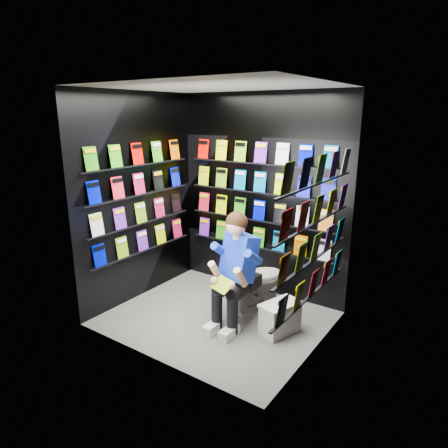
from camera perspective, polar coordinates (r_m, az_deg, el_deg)
The scene contains 14 objects.
floor at distance 4.84m, azimuth -1.12°, elevation -13.29°, with size 2.40×2.40×0.00m, color #595957.
ceiling at distance 4.25m, azimuth -1.31°, elevation 19.12°, with size 2.40×2.40×0.00m, color white.
wall_back at distance 5.19m, azimuth 5.27°, elevation 3.99°, with size 2.40×0.04×2.60m, color black.
wall_front at distance 3.63m, azimuth -10.47°, elevation -1.32°, with size 2.40×0.04×2.60m, color black.
wall_left at distance 5.14m, azimuth -12.15°, elevation 3.59°, with size 0.04×2.00×2.60m, color black.
wall_right at distance 3.81m, azimuth 13.60°, elevation -0.68°, with size 0.04×2.00×2.60m, color black.
comics_back at distance 5.16m, azimuth 5.11°, elevation 3.99°, with size 2.10×0.06×1.37m, color #DE6700, non-canonical shape.
comics_left at distance 5.12m, azimuth -11.92°, elevation 3.61°, with size 0.06×1.70×1.37m, color #DE6700, non-canonical shape.
comics_right at distance 3.82m, azimuth 13.19°, elevation -0.53°, with size 0.06×1.70×1.37m, color #DE6700, non-canonical shape.
toilet at distance 4.93m, azimuth 4.65°, elevation -8.01°, with size 0.42×0.75×0.73m, color white.
longbox at distance 4.53m, azimuth 8.01°, elevation -13.31°, with size 0.24×0.43×0.32m, color silver.
longbox_lid at distance 4.45m, azimuth 8.10°, elevation -11.30°, with size 0.26×0.45×0.03m, color silver.
reader at distance 4.48m, azimuth 2.32°, elevation -4.80°, with size 0.53×0.78×1.44m, color #0F2BBF, non-canonical shape.
held_comic at distance 4.28m, azimuth -0.24°, elevation -8.66°, with size 0.26×0.01×0.18m, color green.
Camera 1 is at (2.48, -3.44, 2.34)m, focal length 32.00 mm.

